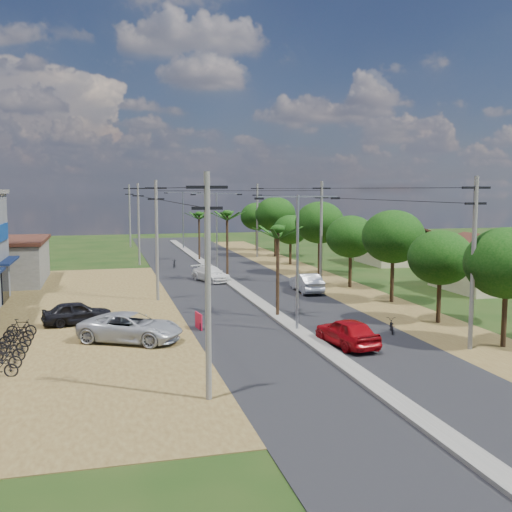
{
  "coord_description": "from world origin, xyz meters",
  "views": [
    {
      "loc": [
        -10.93,
        -32.71,
        8.33
      ],
      "look_at": [
        0.97,
        13.36,
        3.0
      ],
      "focal_mm": 42.0,
      "sensor_mm": 36.0,
      "label": 1
    }
  ],
  "objects_px": {
    "roadside_sign": "(199,321)",
    "parked_scooter_row": "(12,345)",
    "car_red_near": "(347,333)",
    "car_parked_dark": "(77,313)",
    "moto_rider_east": "(391,326)",
    "car_white_far": "(211,274)",
    "car_silver_mid": "(307,283)",
    "car_parked_silver": "(131,328)"
  },
  "relations": [
    {
      "from": "car_white_far",
      "to": "car_parked_silver",
      "type": "xyz_separation_m",
      "value": [
        -8.04,
        -20.13,
        0.12
      ]
    },
    {
      "from": "car_parked_silver",
      "to": "car_parked_dark",
      "type": "relative_size",
      "value": 1.35
    },
    {
      "from": "car_red_near",
      "to": "parked_scooter_row",
      "type": "height_order",
      "value": "car_red_near"
    },
    {
      "from": "car_silver_mid",
      "to": "car_white_far",
      "type": "height_order",
      "value": "car_silver_mid"
    },
    {
      "from": "car_parked_dark",
      "to": "roadside_sign",
      "type": "height_order",
      "value": "car_parked_dark"
    },
    {
      "from": "moto_rider_east",
      "to": "car_parked_dark",
      "type": "bearing_deg",
      "value": 1.46
    },
    {
      "from": "car_parked_silver",
      "to": "moto_rider_east",
      "type": "distance_m",
      "value": 14.84
    },
    {
      "from": "car_silver_mid",
      "to": "car_parked_dark",
      "type": "relative_size",
      "value": 1.11
    },
    {
      "from": "car_parked_dark",
      "to": "parked_scooter_row",
      "type": "distance_m",
      "value": 6.85
    },
    {
      "from": "car_red_near",
      "to": "car_parked_silver",
      "type": "height_order",
      "value": "car_parked_silver"
    },
    {
      "from": "moto_rider_east",
      "to": "car_parked_silver",
      "type": "bearing_deg",
      "value": 16.0
    },
    {
      "from": "car_parked_dark",
      "to": "parked_scooter_row",
      "type": "xyz_separation_m",
      "value": [
        -2.97,
        -6.17,
        -0.21
      ]
    },
    {
      "from": "car_white_far",
      "to": "roadside_sign",
      "type": "height_order",
      "value": "car_white_far"
    },
    {
      "from": "roadside_sign",
      "to": "car_red_near",
      "type": "bearing_deg",
      "value": -48.04
    },
    {
      "from": "car_silver_mid",
      "to": "car_parked_silver",
      "type": "xyz_separation_m",
      "value": [
        -14.54,
        -12.56,
        0.02
      ]
    },
    {
      "from": "car_red_near",
      "to": "moto_rider_east",
      "type": "bearing_deg",
      "value": -158.15
    },
    {
      "from": "parked_scooter_row",
      "to": "moto_rider_east",
      "type": "bearing_deg",
      "value": -1.93
    },
    {
      "from": "car_red_near",
      "to": "car_white_far",
      "type": "bearing_deg",
      "value": -91.14
    },
    {
      "from": "car_red_near",
      "to": "car_parked_silver",
      "type": "xyz_separation_m",
      "value": [
        -11.04,
        3.86,
        0.03
      ]
    },
    {
      "from": "moto_rider_east",
      "to": "car_white_far",
      "type": "bearing_deg",
      "value": -50.32
    },
    {
      "from": "car_red_near",
      "to": "roadside_sign",
      "type": "relative_size",
      "value": 3.69
    },
    {
      "from": "car_white_far",
      "to": "car_parked_silver",
      "type": "distance_m",
      "value": 21.67
    },
    {
      "from": "car_parked_silver",
      "to": "parked_scooter_row",
      "type": "height_order",
      "value": "car_parked_silver"
    },
    {
      "from": "car_white_far",
      "to": "roadside_sign",
      "type": "xyz_separation_m",
      "value": [
        -4.0,
        -18.13,
        -0.17
      ]
    },
    {
      "from": "car_parked_silver",
      "to": "moto_rider_east",
      "type": "bearing_deg",
      "value": -68.4
    },
    {
      "from": "moto_rider_east",
      "to": "parked_scooter_row",
      "type": "bearing_deg",
      "value": 20.69
    },
    {
      "from": "moto_rider_east",
      "to": "roadside_sign",
      "type": "relative_size",
      "value": 1.28
    },
    {
      "from": "car_white_far",
      "to": "car_parked_dark",
      "type": "distance_m",
      "value": 18.6
    },
    {
      "from": "car_parked_dark",
      "to": "moto_rider_east",
      "type": "bearing_deg",
      "value": -122.92
    },
    {
      "from": "car_red_near",
      "to": "car_parked_dark",
      "type": "bearing_deg",
      "value": -40.96
    },
    {
      "from": "car_white_far",
      "to": "car_red_near",
      "type": "bearing_deg",
      "value": -103.48
    },
    {
      "from": "car_white_far",
      "to": "roadside_sign",
      "type": "relative_size",
      "value": 3.81
    },
    {
      "from": "car_parked_dark",
      "to": "car_silver_mid",
      "type": "bearing_deg",
      "value": -78.88
    },
    {
      "from": "car_red_near",
      "to": "car_silver_mid",
      "type": "bearing_deg",
      "value": -110.3
    },
    {
      "from": "car_parked_dark",
      "to": "roadside_sign",
      "type": "xyz_separation_m",
      "value": [
        7.05,
        -3.16,
        -0.21
      ]
    },
    {
      "from": "roadside_sign",
      "to": "car_parked_dark",
      "type": "bearing_deg",
      "value": 147.69
    },
    {
      "from": "car_red_near",
      "to": "parked_scooter_row",
      "type": "xyz_separation_m",
      "value": [
        -17.01,
        2.85,
        -0.26
      ]
    },
    {
      "from": "car_parked_silver",
      "to": "car_parked_dark",
      "type": "distance_m",
      "value": 5.97
    },
    {
      "from": "car_red_near",
      "to": "car_silver_mid",
      "type": "distance_m",
      "value": 16.79
    },
    {
      "from": "car_white_far",
      "to": "car_silver_mid",
      "type": "bearing_deg",
      "value": -69.94
    },
    {
      "from": "car_red_near",
      "to": "car_white_far",
      "type": "relative_size",
      "value": 0.97
    },
    {
      "from": "roadside_sign",
      "to": "parked_scooter_row",
      "type": "bearing_deg",
      "value": -171.42
    }
  ]
}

